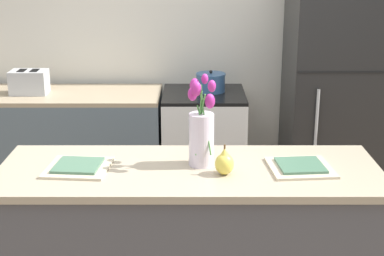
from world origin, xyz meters
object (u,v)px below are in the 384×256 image
stove_range (206,150)px  plate_setting_left (81,167)px  flower_vase (204,132)px  plate_setting_right (303,167)px  pear_figurine (227,163)px  toaster (32,82)px  cooking_pot (213,82)px  refrigerator (337,92)px

stove_range → plate_setting_left: (-0.62, -1.61, 0.48)m
flower_vase → plate_setting_left: flower_vase is taller
flower_vase → plate_setting_right: (0.46, -0.05, -0.16)m
pear_figurine → toaster: size_ratio=0.51×
stove_range → pear_figurine: bearing=-87.9°
toaster → cooking_pot: bearing=2.8°
plate_setting_right → cooking_pot: size_ratio=1.43×
stove_range → flower_vase: bearing=-91.6°
plate_setting_right → cooking_pot: (-0.37, 1.66, 0.03)m
flower_vase → toaster: 1.97m
refrigerator → cooking_pot: bearing=176.9°
flower_vase → plate_setting_left: bearing=-174.8°
plate_setting_left → toaster: size_ratio=1.11×
flower_vase → pear_figurine: size_ratio=3.03×
pear_figurine → cooking_pot: pear_figurine is taller
stove_range → plate_setting_left: 1.79m
stove_range → pear_figurine: 1.76m
flower_vase → plate_setting_left: (-0.58, -0.05, -0.16)m
pear_figurine → cooking_pot: bearing=90.3°
toaster → cooking_pot: size_ratio=1.29×
pear_figurine → refrigerator: bearing=62.0°
toaster → plate_setting_left: bearing=-67.9°
plate_setting_left → cooking_pot: 1.79m
refrigerator → plate_setting_left: bearing=-134.3°
stove_range → plate_setting_right: plate_setting_right is taller
refrigerator → cooking_pot: 0.90m
stove_range → refrigerator: bearing=0.0°
plate_setting_right → plate_setting_left: bearing=180.0°
refrigerator → pear_figurine: refrigerator is taller
plate_setting_right → toaster: 2.32m
refrigerator → plate_setting_left: (-1.57, -1.61, 0.03)m
toaster → cooking_pot: 1.32m
stove_range → toaster: toaster is taller
refrigerator → stove_range: bearing=-180.0°
refrigerator → flower_vase: bearing=-122.6°
refrigerator → pear_figurine: (-0.89, -1.68, 0.08)m
plate_setting_right → toaster: (-1.69, 1.59, 0.05)m
plate_setting_left → plate_setting_right: (1.04, 0.00, 0.00)m
toaster → flower_vase: bearing=-51.5°
stove_range → pear_figurine: (0.06, -1.67, 0.53)m
flower_vase → cooking_pot: bearing=86.6°
refrigerator → pear_figurine: bearing=-118.0°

